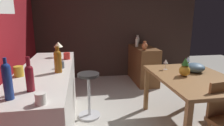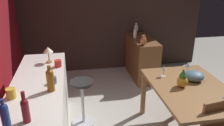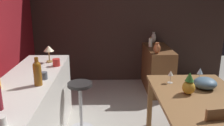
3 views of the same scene
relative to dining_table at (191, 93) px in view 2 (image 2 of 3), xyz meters
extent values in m
cube|color=#33231E|center=(2.54, 0.74, 0.64)|extent=(0.10, 4.40, 2.60)
cube|color=olive|center=(0.00, 0.00, 0.06)|extent=(1.32, 0.93, 0.04)
cube|color=olive|center=(0.61, 0.41, -0.31)|extent=(0.06, 0.06, 0.70)
cube|color=olive|center=(0.61, -0.41, -0.31)|extent=(0.06, 0.06, 0.70)
cube|color=silver|center=(0.10, 1.87, -0.21)|extent=(2.10, 0.60, 0.90)
cube|color=brown|center=(1.98, 0.03, -0.25)|extent=(1.10, 0.44, 0.82)
cube|color=olive|center=(-0.52, -0.02, 0.00)|extent=(0.09, 0.38, 0.40)
cylinder|color=olive|center=(0.27, -0.63, -0.45)|extent=(0.04, 0.04, 0.41)
cylinder|color=#262323|center=(0.52, 1.35, 0.01)|extent=(0.32, 0.32, 0.04)
cylinder|color=silver|center=(0.52, 1.35, -0.32)|extent=(0.04, 0.04, 0.65)
cylinder|color=silver|center=(0.52, 1.35, -0.64)|extent=(0.34, 0.34, 0.03)
cylinder|color=silver|center=(0.41, -0.15, 0.09)|extent=(0.06, 0.06, 0.00)
cylinder|color=silver|center=(0.41, -0.15, 0.14)|extent=(0.01, 0.01, 0.10)
cone|color=silver|center=(0.41, -0.15, 0.22)|extent=(0.07, 0.07, 0.07)
cylinder|color=silver|center=(0.37, 0.23, 0.09)|extent=(0.07, 0.07, 0.00)
cylinder|color=silver|center=(0.37, 0.23, 0.13)|extent=(0.01, 0.01, 0.09)
cone|color=silver|center=(0.37, 0.23, 0.21)|extent=(0.07, 0.07, 0.06)
ellipsoid|color=gold|center=(0.03, 0.12, 0.16)|extent=(0.14, 0.14, 0.15)
cone|color=#2D6B28|center=(0.03, 0.12, 0.28)|extent=(0.10, 0.10, 0.10)
ellipsoid|color=slate|center=(0.18, -0.13, 0.15)|extent=(0.26, 0.26, 0.13)
cylinder|color=#8C5114|center=(-0.07, 1.69, 0.35)|extent=(0.08, 0.08, 0.21)
sphere|color=#8C5114|center=(-0.07, 1.69, 0.45)|extent=(0.08, 0.08, 0.08)
cylinder|color=#8C5114|center=(-0.07, 1.69, 0.50)|extent=(0.04, 0.04, 0.06)
cylinder|color=navy|center=(-0.74, 1.98, 0.37)|extent=(0.07, 0.07, 0.25)
sphere|color=navy|center=(-0.74, 1.98, 0.49)|extent=(0.07, 0.07, 0.07)
cylinder|color=navy|center=(-0.74, 1.98, 0.54)|extent=(0.03, 0.03, 0.05)
cylinder|color=maroon|center=(-0.59, 1.86, 0.34)|extent=(0.07, 0.07, 0.19)
sphere|color=maroon|center=(-0.59, 1.86, 0.43)|extent=(0.07, 0.07, 0.07)
cylinder|color=maroon|center=(-0.59, 1.86, 0.49)|extent=(0.03, 0.03, 0.08)
cylinder|color=gold|center=(-0.16, 2.08, 0.30)|extent=(0.10, 0.10, 0.11)
torus|color=gold|center=(-0.10, 2.08, 0.30)|extent=(0.05, 0.01, 0.05)
cylinder|color=#515660|center=(0.10, 1.68, 0.28)|extent=(0.08, 0.08, 0.08)
torus|color=#515660|center=(0.15, 1.68, 0.29)|extent=(0.05, 0.01, 0.05)
cylinder|color=red|center=(0.59, 1.64, 0.29)|extent=(0.09, 0.09, 0.09)
torus|color=red|center=(0.65, 1.64, 0.30)|extent=(0.05, 0.01, 0.05)
cylinder|color=#A58447|center=(0.77, 1.77, 0.25)|extent=(0.08, 0.08, 0.02)
cylinder|color=#A58447|center=(0.77, 1.77, 0.33)|extent=(0.02, 0.02, 0.13)
cone|color=beige|center=(0.77, 1.77, 0.43)|extent=(0.14, 0.14, 0.08)
cylinder|color=white|center=(2.07, 0.16, 0.25)|extent=(0.07, 0.07, 0.17)
ellipsoid|color=yellow|center=(2.07, 0.16, 0.34)|extent=(0.01, 0.01, 0.03)
ellipsoid|color=beige|center=(2.44, 0.03, 0.26)|extent=(0.10, 0.10, 0.20)
cylinder|color=beige|center=(2.44, 0.03, 0.37)|extent=(0.06, 0.06, 0.02)
ellipsoid|color=#B26038|center=(1.55, 0.15, 0.25)|extent=(0.12, 0.12, 0.17)
cylinder|color=#B26038|center=(1.55, 0.15, 0.34)|extent=(0.07, 0.07, 0.02)
camera|label=1|loc=(-2.17, 1.44, 0.85)|focal=30.64mm
camera|label=2|loc=(-2.31, 1.44, 1.44)|focal=36.50mm
camera|label=3|loc=(-2.31, 1.01, 1.12)|focal=37.78mm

